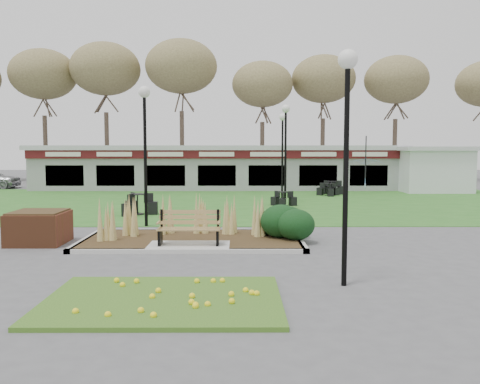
{
  "coord_description": "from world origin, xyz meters",
  "views": [
    {
      "loc": [
        1.33,
        -13.47,
        2.76
      ],
      "look_at": [
        1.39,
        2.0,
        1.4
      ],
      "focal_mm": 38.0,
      "sensor_mm": 36.0,
      "label": 1
    }
  ],
  "objects_px": {
    "lamp_post_near_right": "(347,115)",
    "patio_umbrella": "(365,173)",
    "lamp_post_mid_right": "(286,132)",
    "lamp_post_far_right": "(282,137)",
    "park_bench": "(189,227)",
    "bistro_set_c": "(332,190)",
    "food_pavilion": "(218,167)",
    "bistro_set_d": "(329,191)",
    "car_black": "(70,174)",
    "service_hut": "(434,169)",
    "bistro_set_a": "(138,208)",
    "bistro_set_b": "(283,201)",
    "lamp_post_mid_left": "(145,125)",
    "brick_planter": "(39,227)"
  },
  "relations": [
    {
      "from": "park_bench",
      "to": "brick_planter",
      "type": "xyz_separation_m",
      "value": [
        -4.4,
        0.75,
        -0.11
      ]
    },
    {
      "from": "lamp_post_mid_right",
      "to": "bistro_set_d",
      "type": "bearing_deg",
      "value": 53.47
    },
    {
      "from": "service_hut",
      "to": "bistro_set_b",
      "type": "bearing_deg",
      "value": -142.24
    },
    {
      "from": "lamp_post_mid_right",
      "to": "bistro_set_c",
      "type": "height_order",
      "value": "lamp_post_mid_right"
    },
    {
      "from": "brick_planter",
      "to": "lamp_post_far_right",
      "type": "height_order",
      "value": "lamp_post_far_right"
    },
    {
      "from": "bistro_set_a",
      "to": "bistro_set_b",
      "type": "bearing_deg",
      "value": 25.68
    },
    {
      "from": "service_hut",
      "to": "bistro_set_d",
      "type": "bearing_deg",
      "value": -159.89
    },
    {
      "from": "bistro_set_b",
      "to": "car_black",
      "type": "distance_m",
      "value": 22.84
    },
    {
      "from": "lamp_post_near_right",
      "to": "bistro_set_a",
      "type": "relative_size",
      "value": 2.91
    },
    {
      "from": "car_black",
      "to": "brick_planter",
      "type": "bearing_deg",
      "value": -160.1
    },
    {
      "from": "food_pavilion",
      "to": "lamp_post_near_right",
      "type": "bearing_deg",
      "value": -81.62
    },
    {
      "from": "lamp_post_mid_left",
      "to": "bistro_set_d",
      "type": "bearing_deg",
      "value": 53.34
    },
    {
      "from": "bistro_set_a",
      "to": "bistro_set_d",
      "type": "distance_m",
      "value": 12.43
    },
    {
      "from": "food_pavilion",
      "to": "patio_umbrella",
      "type": "relative_size",
      "value": 10.8
    },
    {
      "from": "lamp_post_far_right",
      "to": "bistro_set_c",
      "type": "distance_m",
      "value": 4.88
    },
    {
      "from": "food_pavilion",
      "to": "lamp_post_mid_left",
      "type": "relative_size",
      "value": 5.06
    },
    {
      "from": "bistro_set_b",
      "to": "bistro_set_c",
      "type": "relative_size",
      "value": 0.86
    },
    {
      "from": "lamp_post_mid_left",
      "to": "lamp_post_mid_right",
      "type": "height_order",
      "value": "same"
    },
    {
      "from": "park_bench",
      "to": "bistro_set_c",
      "type": "relative_size",
      "value": 1.18
    },
    {
      "from": "bistro_set_d",
      "to": "patio_umbrella",
      "type": "height_order",
      "value": "patio_umbrella"
    },
    {
      "from": "park_bench",
      "to": "lamp_post_mid_left",
      "type": "relative_size",
      "value": 0.35
    },
    {
      "from": "lamp_post_near_right",
      "to": "patio_umbrella",
      "type": "distance_m",
      "value": 17.23
    },
    {
      "from": "park_bench",
      "to": "service_hut",
      "type": "height_order",
      "value": "service_hut"
    },
    {
      "from": "lamp_post_mid_right",
      "to": "lamp_post_far_right",
      "type": "height_order",
      "value": "lamp_post_mid_right"
    },
    {
      "from": "service_hut",
      "to": "patio_umbrella",
      "type": "distance_m",
      "value": 7.43
    },
    {
      "from": "lamp_post_near_right",
      "to": "lamp_post_mid_right",
      "type": "xyz_separation_m",
      "value": [
        0.22,
        15.09,
        0.15
      ]
    },
    {
      "from": "service_hut",
      "to": "lamp_post_mid_right",
      "type": "height_order",
      "value": "lamp_post_mid_right"
    },
    {
      "from": "park_bench",
      "to": "lamp_post_far_right",
      "type": "relative_size",
      "value": 0.37
    },
    {
      "from": "lamp_post_mid_left",
      "to": "bistro_set_a",
      "type": "relative_size",
      "value": 3.04
    },
    {
      "from": "service_hut",
      "to": "lamp_post_mid_left",
      "type": "height_order",
      "value": "lamp_post_mid_left"
    },
    {
      "from": "park_bench",
      "to": "bistro_set_d",
      "type": "bearing_deg",
      "value": 66.74
    },
    {
      "from": "bistro_set_d",
      "to": "car_black",
      "type": "xyz_separation_m",
      "value": [
        -18.57,
        11.55,
        0.39
      ]
    },
    {
      "from": "food_pavilion",
      "to": "patio_umbrella",
      "type": "height_order",
      "value": "food_pavilion"
    },
    {
      "from": "bistro_set_c",
      "to": "bistro_set_d",
      "type": "bearing_deg",
      "value": -115.42
    },
    {
      "from": "lamp_post_mid_left",
      "to": "bistro_set_b",
      "type": "relative_size",
      "value": 3.91
    },
    {
      "from": "park_bench",
      "to": "food_pavilion",
      "type": "relative_size",
      "value": 0.07
    },
    {
      "from": "service_hut",
      "to": "lamp_post_mid_left",
      "type": "bearing_deg",
      "value": -137.99
    },
    {
      "from": "lamp_post_near_right",
      "to": "lamp_post_mid_right",
      "type": "bearing_deg",
      "value": 89.16
    },
    {
      "from": "lamp_post_near_right",
      "to": "bistro_set_d",
      "type": "bearing_deg",
      "value": 80.77
    },
    {
      "from": "lamp_post_far_right",
      "to": "bistro_set_a",
      "type": "bearing_deg",
      "value": -134.12
    },
    {
      "from": "lamp_post_far_right",
      "to": "park_bench",
      "type": "bearing_deg",
      "value": -105.23
    },
    {
      "from": "brick_planter",
      "to": "food_pavilion",
      "type": "bearing_deg",
      "value": 76.94
    },
    {
      "from": "lamp_post_mid_right",
      "to": "patio_umbrella",
      "type": "distance_m",
      "value": 5.01
    },
    {
      "from": "bistro_set_a",
      "to": "bistro_set_c",
      "type": "height_order",
      "value": "bistro_set_a"
    },
    {
      "from": "brick_planter",
      "to": "lamp_post_mid_right",
      "type": "relative_size",
      "value": 0.31
    },
    {
      "from": "brick_planter",
      "to": "patio_umbrella",
      "type": "distance_m",
      "value": 17.28
    },
    {
      "from": "bistro_set_a",
      "to": "bistro_set_d",
      "type": "xyz_separation_m",
      "value": [
        9.32,
        8.23,
        -0.05
      ]
    },
    {
      "from": "bistro_set_c",
      "to": "bistro_set_d",
      "type": "xyz_separation_m",
      "value": [
        -0.32,
        -0.67,
        -0.02
      ]
    },
    {
      "from": "lamp_post_mid_right",
      "to": "bistro_set_c",
      "type": "bearing_deg",
      "value": 54.94
    },
    {
      "from": "car_black",
      "to": "bistro_set_c",
      "type": "bearing_deg",
      "value": -116.41
    }
  ]
}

